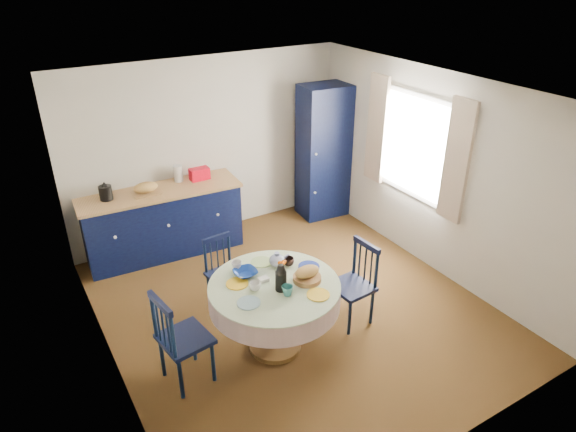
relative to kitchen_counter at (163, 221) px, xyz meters
name	(u,v)px	position (x,y,z in m)	size (l,w,h in m)	color
floor	(293,307)	(0.84, -1.96, -0.48)	(4.50, 4.50, 0.00)	black
ceiling	(295,92)	(0.84, -1.96, 2.02)	(4.50, 4.50, 0.00)	white
wall_back	(209,148)	(0.84, 0.29, 0.77)	(4.00, 0.02, 2.50)	beige
wall_left	(98,265)	(-1.16, -1.96, 0.77)	(0.02, 4.50, 2.50)	beige
wall_right	(433,173)	(2.84, -1.96, 0.77)	(0.02, 4.50, 2.50)	beige
window	(415,146)	(2.80, -1.66, 1.05)	(0.10, 1.74, 1.45)	white
kitchen_counter	(163,221)	(0.00, 0.00, 0.00)	(2.12, 0.78, 1.17)	black
pantry_cabinet	(323,152)	(2.50, -0.11, 0.53)	(0.74, 0.56, 2.01)	black
dining_table	(275,295)	(0.34, -2.43, 0.18)	(1.30, 1.30, 1.07)	brown
chair_left	(181,338)	(-0.64, -2.39, 0.03)	(0.49, 0.50, 1.00)	black
chair_far	(224,272)	(0.21, -1.47, -0.05)	(0.41, 0.39, 0.85)	black
chair_right	(354,283)	(1.30, -2.48, 0.00)	(0.43, 0.45, 0.94)	black
mug_a	(255,286)	(0.13, -2.41, 0.35)	(0.11, 0.11, 0.09)	silver
mug_b	(287,291)	(0.35, -2.65, 0.36)	(0.11, 0.11, 0.10)	#337776
mug_c	(289,262)	(0.63, -2.21, 0.35)	(0.11, 0.11, 0.09)	black
mug_d	(237,266)	(0.13, -2.01, 0.36)	(0.11, 0.11, 0.10)	silver
cobalt_bowl	(245,273)	(0.16, -2.15, 0.34)	(0.23, 0.23, 0.06)	navy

